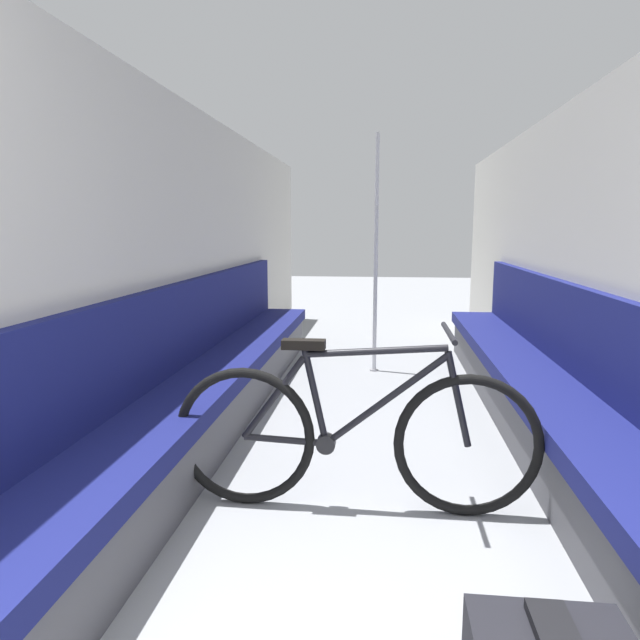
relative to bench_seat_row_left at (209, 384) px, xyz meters
name	(u,v)px	position (x,y,z in m)	size (l,w,h in m)	color
wall_left	(165,265)	(-0.26, -0.01, 0.78)	(0.10, 9.38, 2.17)	beige
wall_right	(600,269)	(2.41, -0.01, 0.78)	(0.10, 9.38, 2.17)	beige
bench_seat_row_left	(209,384)	(0.00, 0.00, 0.00)	(0.49, 5.27, 0.97)	#4C4C51
bench_seat_row_right	(546,395)	(2.15, 0.00, 0.00)	(0.49, 5.27, 0.97)	#4C4C51
bicycle	(353,436)	(1.01, -1.00, 0.06)	(1.72, 0.46, 0.87)	black
grab_pole_near	(376,258)	(1.06, 1.68, 0.74)	(0.08, 0.08, 2.15)	gray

